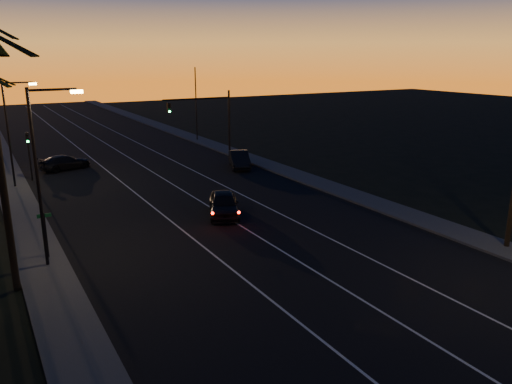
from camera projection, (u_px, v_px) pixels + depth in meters
road at (179, 193)px, 39.01m from camera, size 20.00×170.00×0.01m
sidewalk_left at (23, 214)px, 33.63m from camera, size 2.40×170.00×0.16m
sidewalk_right at (298, 175)px, 44.36m from camera, size 2.40×170.00×0.16m
lane_stripe_left at (142, 198)px, 37.57m from camera, size 0.12×160.00×0.01m
lane_stripe_mid at (185, 192)px, 39.25m from camera, size 0.12×160.00×0.01m
lane_stripe_right at (225, 186)px, 40.92m from camera, size 0.12×160.00×0.01m
streetlight_left_near at (43, 164)px, 24.11m from camera, size 2.55×0.26×9.00m
streetlight_left_far at (12, 126)px, 39.24m from camera, size 2.55×0.26×8.50m
street_sign at (46, 230)px, 25.87m from camera, size 0.70×0.06×2.60m
signal_mast at (208, 114)px, 49.52m from camera, size 7.10×0.41×7.00m
signal_post at (28, 147)px, 42.05m from camera, size 0.28×0.37×4.20m
far_pole_right at (196, 105)px, 61.49m from camera, size 0.14×0.14×9.00m
lead_car at (224, 204)px, 33.36m from camera, size 3.79×5.56×1.62m
right_car at (239, 159)px, 47.55m from camera, size 3.33×5.10×1.59m
cross_car at (65, 162)px, 46.73m from camera, size 5.14×3.30×1.39m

